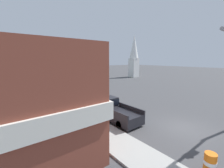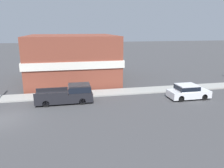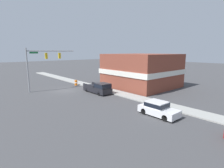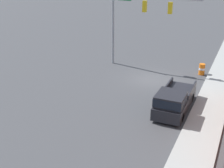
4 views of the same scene
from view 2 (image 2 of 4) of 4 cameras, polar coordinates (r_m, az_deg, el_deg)
The scene contains 5 objects.
ground_plane at distance 20.31m, azimuth -26.55°, elevation -8.36°, with size 200.00×200.00×0.00m, color #424244.
sidewalk_curb at distance 25.51m, azimuth -23.49°, elevation -3.36°, with size 2.40×60.00×0.14m.
car_lead at distance 24.59m, azimuth 19.21°, elevation -1.81°, with size 1.93×4.30×1.55m.
pickup_truck_parked at distance 22.40m, azimuth -11.06°, elevation -2.54°, with size 2.00×5.59×1.83m.
corner_brick_building at distance 31.68m, azimuth -10.24°, elevation 6.65°, with size 11.97×12.06×6.38m.
Camera 2 is at (18.16, 5.36, 7.34)m, focal length 35.00 mm.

